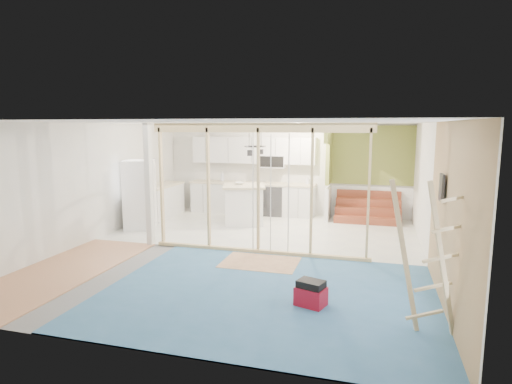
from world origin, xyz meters
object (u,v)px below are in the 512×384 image
(fridge, at_px, (140,195))
(island, at_px, (244,205))
(toolbox, at_px, (311,294))
(ladder, at_px, (428,258))

(fridge, distance_m, island, 2.62)
(fridge, height_order, toolbox, fridge)
(fridge, relative_size, ladder, 0.90)
(toolbox, bearing_deg, ladder, 0.75)
(fridge, distance_m, toolbox, 5.92)
(toolbox, bearing_deg, island, 135.96)
(toolbox, distance_m, ladder, 1.72)
(toolbox, bearing_deg, fridge, 162.13)
(fridge, bearing_deg, island, 4.52)
(island, distance_m, toolbox, 5.29)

